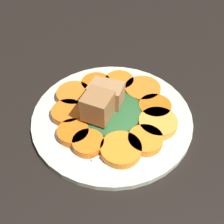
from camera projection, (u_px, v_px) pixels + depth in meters
table_slab at (112, 124)px, 55.75cm from camera, size 120.00×120.00×2.00cm
plate at (112, 118)px, 54.65cm from camera, size 27.95×27.95×1.05cm
carrot_slice_0 at (141, 89)px, 58.12cm from camera, size 6.60×6.60×1.39cm
carrot_slice_1 at (119, 82)px, 59.42cm from camera, size 5.44×5.44×1.39cm
carrot_slice_2 at (96, 84)px, 58.95cm from camera, size 5.55×5.55×1.39cm
carrot_slice_3 at (74, 95)px, 56.96cm from camera, size 6.25×6.25×1.39cm
carrot_slice_4 at (68, 113)px, 53.78cm from camera, size 5.62×5.62×1.39cm
carrot_slice_5 at (73, 133)px, 50.68cm from camera, size 5.19×5.19×1.39cm
carrot_slice_6 at (88, 143)px, 49.19cm from camera, size 5.05×5.05×1.39cm
carrot_slice_7 at (121, 149)px, 48.36cm from camera, size 6.49×6.49×1.39cm
carrot_slice_8 at (145, 140)px, 49.63cm from camera, size 5.66×5.66×1.39cm
carrot_slice_9 at (158, 123)px, 52.13cm from camera, size 6.51×6.51×1.39cm
carrot_slice_10 at (155, 107)px, 54.69cm from camera, size 5.68×5.68×1.39cm
center_pile at (108, 106)px, 52.62cm from camera, size 11.14×10.03×6.23cm
fork at (131, 134)px, 51.11cm from camera, size 17.00×5.90×0.40cm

